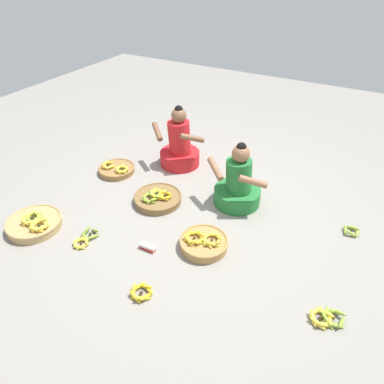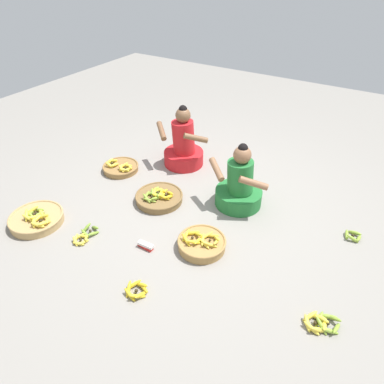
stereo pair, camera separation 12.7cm
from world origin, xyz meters
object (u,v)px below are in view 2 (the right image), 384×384
(vendor_woman_front, at_px, (239,186))
(packet_carton_stack, at_px, (146,246))
(vendor_woman_behind, at_px, (183,146))
(loose_bananas_back_left, at_px, (321,323))
(banana_basket_front_right, at_px, (159,197))
(loose_bananas_near_bicycle, at_px, (85,236))
(banana_basket_back_center, at_px, (37,219))
(banana_basket_near_vendor, at_px, (202,243))
(banana_basket_mid_right, at_px, (121,167))
(loose_bananas_front_center, at_px, (353,236))
(loose_bananas_back_right, at_px, (137,290))

(vendor_woman_front, distance_m, packet_carton_stack, 1.21)
(vendor_woman_front, distance_m, vendor_woman_behind, 1.08)
(loose_bananas_back_left, bearing_deg, banana_basket_front_right, 162.05)
(loose_bananas_near_bicycle, xyz_separation_m, loose_bananas_back_left, (2.27, 0.24, 0.00))
(vendor_woman_front, relative_size, banana_basket_front_right, 1.40)
(banana_basket_back_center, bearing_deg, vendor_woman_behind, 70.27)
(loose_bananas_back_left, height_order, packet_carton_stack, loose_bananas_back_left)
(banana_basket_near_vendor, distance_m, banana_basket_back_center, 1.76)
(banana_basket_mid_right, distance_m, loose_bananas_front_center, 2.84)
(banana_basket_back_center, height_order, loose_bananas_front_center, banana_basket_back_center)
(banana_basket_mid_right, xyz_separation_m, packet_carton_stack, (1.14, -0.96, -0.02))
(loose_bananas_back_right, xyz_separation_m, packet_carton_stack, (-0.26, 0.46, -0.00))
(banana_basket_near_vendor, distance_m, banana_basket_front_right, 0.89)
(vendor_woman_front, bearing_deg, banana_basket_mid_right, -174.66)
(vendor_woman_front, relative_size, vendor_woman_behind, 0.93)
(vendor_woman_behind, height_order, loose_bananas_near_bicycle, vendor_woman_behind)
(vendor_woman_front, height_order, loose_bananas_back_left, vendor_woman_front)
(banana_basket_near_vendor, bearing_deg, vendor_woman_behind, 128.84)
(vendor_woman_behind, height_order, loose_bananas_back_left, vendor_woman_behind)
(banana_basket_near_vendor, height_order, loose_bananas_back_right, banana_basket_near_vendor)
(vendor_woman_front, relative_size, loose_bananas_front_center, 4.48)
(banana_basket_near_vendor, bearing_deg, loose_bananas_near_bicycle, -155.41)
(vendor_woman_front, height_order, loose_bananas_front_center, vendor_woman_front)
(banana_basket_front_right, xyz_separation_m, banana_basket_back_center, (-0.87, -0.98, 0.00))
(vendor_woman_front, bearing_deg, packet_carton_stack, -112.30)
(vendor_woman_behind, distance_m, loose_bananas_front_center, 2.26)
(vendor_woman_behind, distance_m, loose_bananas_back_left, 2.67)
(loose_bananas_front_center, xyz_separation_m, packet_carton_stack, (-1.68, -1.19, 0.00))
(loose_bananas_front_center, bearing_deg, vendor_woman_front, -176.00)
(loose_bananas_front_center, bearing_deg, loose_bananas_near_bicycle, -148.68)
(vendor_woman_front, distance_m, loose_bananas_front_center, 1.25)
(loose_bananas_front_center, relative_size, loose_bananas_back_left, 0.58)
(banana_basket_front_right, height_order, packet_carton_stack, banana_basket_front_right)
(banana_basket_mid_right, height_order, loose_bananas_back_right, banana_basket_mid_right)
(loose_bananas_near_bicycle, height_order, loose_bananas_back_left, loose_bananas_back_left)
(banana_basket_near_vendor, xyz_separation_m, packet_carton_stack, (-0.46, -0.29, -0.03))
(loose_bananas_back_left, bearing_deg, banana_basket_near_vendor, 168.32)
(loose_bananas_back_right, distance_m, loose_bananas_back_left, 1.49)
(loose_bananas_back_right, bearing_deg, banana_basket_back_center, 173.75)
(banana_basket_front_right, bearing_deg, banana_basket_mid_right, 161.40)
(banana_basket_back_center, height_order, loose_bananas_back_left, banana_basket_back_center)
(banana_basket_mid_right, bearing_deg, loose_bananas_back_left, -18.14)
(loose_bananas_back_left, bearing_deg, banana_basket_mid_right, 161.86)
(vendor_woman_behind, bearing_deg, loose_bananas_back_left, -34.12)
(banana_basket_near_vendor, height_order, banana_basket_back_center, banana_basket_back_center)
(loose_bananas_front_center, bearing_deg, banana_basket_mid_right, -175.24)
(vendor_woman_front, bearing_deg, banana_basket_back_center, -139.62)
(banana_basket_front_right, relative_size, loose_bananas_front_center, 3.21)
(vendor_woman_behind, height_order, loose_bananas_front_center, vendor_woman_behind)
(loose_bananas_near_bicycle, bearing_deg, vendor_woman_front, 50.93)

